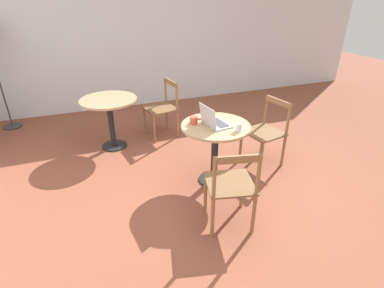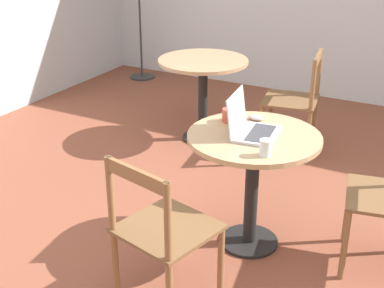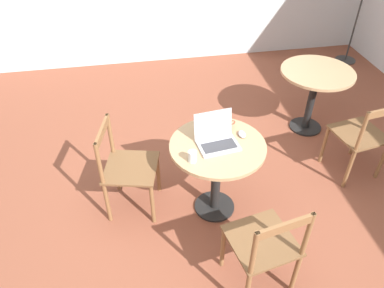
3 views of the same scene
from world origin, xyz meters
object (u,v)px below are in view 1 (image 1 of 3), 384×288
Objects in this scene: chair_near_left at (231,186)px; drinking_glass at (239,127)px; cafe_table_mid at (110,109)px; cafe_table_near at (215,137)px; mug at (194,120)px; laptop at (214,121)px; chair_near_front at (266,132)px; mouse at (201,117)px; chair_mid_front at (163,108)px.

chair_near_left is 9.49× the size of drinking_glass.
cafe_table_near is at bearing -142.60° from cafe_table_mid.
mug is 1.35× the size of drinking_glass.
laptop is at bearing -124.26° from mug.
mug is (0.88, 0.04, 0.33)m from chair_near_left.
laptop is (-0.01, 0.02, 0.20)m from cafe_table_near.
chair_near_front is 8.72× the size of mouse.
chair_mid_front is 1.78m from drinking_glass.
mug reaches higher than cafe_table_mid.
mouse is (-1.25, -0.14, 0.31)m from chair_mid_front.
chair_mid_front is (1.47, 0.22, -0.14)m from cafe_table_near.
chair_near_front is 1.66m from chair_mid_front.
cafe_table_mid is at bearing 56.99° from chair_near_front.
cafe_table_mid is 1.47m from mug.
cafe_table_near is 0.29m from mouse.
cafe_table_near is at bearing -171.57° from chair_mid_front.
chair_near_left is 8.72× the size of mouse.
chair_near_front reaches higher than mouse.
drinking_glass is (-0.46, -0.24, 0.03)m from mouse.
chair_near_left and chair_mid_front have the same top height.
drinking_glass is at bearing 121.49° from chair_near_front.
chair_near_left is 2.23m from chair_mid_front.
cafe_table_near is 0.83m from chair_near_front.
chair_near_front is at bearing -94.38° from mouse.
chair_near_left reaches higher than cafe_table_near.
chair_mid_front reaches higher than cafe_table_mid.
laptop is 3.82× the size of drinking_glass.
laptop reaches higher than chair_near_front.
cafe_table_mid is 1.47m from mouse.
cafe_table_mid is at bearing 99.27° from chair_mid_front.
chair_near_front is 0.94m from mouse.
chair_near_left is (-0.75, 0.18, -0.14)m from cafe_table_near.
chair_near_front reaches higher than mug.
chair_near_front is 1.00× the size of chair_mid_front.
mug is at bearing -179.97° from chair_mid_front.
chair_near_front is (0.16, -0.80, -0.14)m from cafe_table_near.
chair_near_left reaches higher than mug.
mug is (-0.10, 0.14, 0.03)m from mouse.
mouse reaches higher than cafe_table_near.
chair_near_left is at bearing 132.99° from chair_near_front.
cafe_table_near is 0.35m from drinking_glass.
laptop is (-1.35, -1.00, 0.20)m from cafe_table_mid.
cafe_table_mid is at bearing 36.61° from laptop.
chair_mid_front is at bearing 37.67° from chair_near_front.
cafe_table_mid is at bearing 40.18° from mouse.
chair_near_left is (-2.10, -0.85, -0.14)m from cafe_table_mid.
cafe_table_mid is 6.33× the size of mug.
mug is at bearing 60.23° from cafe_table_near.
laptop reaches higher than chair_near_left.
mouse is at bearing 14.23° from laptop.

